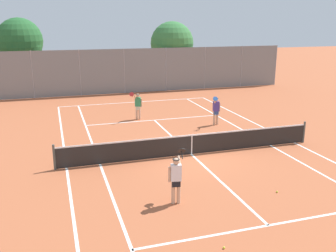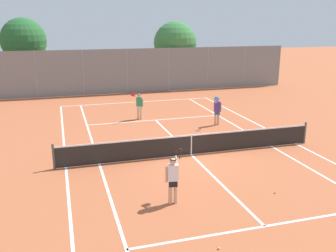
# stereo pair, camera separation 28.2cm
# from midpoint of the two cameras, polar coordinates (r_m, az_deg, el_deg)

# --- Properties ---
(ground_plane) EXTENTS (120.00, 120.00, 0.00)m
(ground_plane) POSITION_cam_midpoint_polar(r_m,az_deg,el_deg) (17.05, 3.13, -4.37)
(ground_plane) COLOR #B25B38
(court_line_markings) EXTENTS (11.10, 23.90, 0.01)m
(court_line_markings) POSITION_cam_midpoint_polar(r_m,az_deg,el_deg) (17.05, 3.13, -4.36)
(court_line_markings) COLOR white
(court_line_markings) RESTS_ON ground
(tennis_net) EXTENTS (12.00, 0.10, 1.07)m
(tennis_net) POSITION_cam_midpoint_polar(r_m,az_deg,el_deg) (16.88, 3.16, -2.75)
(tennis_net) COLOR #474C47
(tennis_net) RESTS_ON ground
(player_near_side) EXTENTS (0.76, 0.72, 1.77)m
(player_near_side) POSITION_cam_midpoint_polar(r_m,az_deg,el_deg) (12.34, 0.57, -7.81)
(player_near_side) COLOR #D8A884
(player_near_side) RESTS_ON ground
(player_far_left) EXTENTS (0.86, 0.67, 1.77)m
(player_far_left) POSITION_cam_midpoint_polar(r_m,az_deg,el_deg) (22.92, -4.97, 3.27)
(player_far_left) COLOR #D8A884
(player_far_left) RESTS_ON ground
(player_far_right) EXTENTS (0.70, 0.73, 1.77)m
(player_far_right) POSITION_cam_midpoint_polar(r_m,az_deg,el_deg) (21.77, 6.96, 2.54)
(player_far_right) COLOR #D8A884
(player_far_right) RESTS_ON ground
(loose_tennis_ball_0) EXTENTS (0.07, 0.07, 0.07)m
(loose_tennis_ball_0) POSITION_cam_midpoint_polar(r_m,az_deg,el_deg) (10.56, 7.73, -17.90)
(loose_tennis_ball_0) COLOR #D1DB33
(loose_tennis_ball_0) RESTS_ON ground
(loose_tennis_ball_1) EXTENTS (0.07, 0.07, 0.07)m
(loose_tennis_ball_1) POSITION_cam_midpoint_polar(r_m,az_deg,el_deg) (13.92, 15.72, -9.62)
(loose_tennis_ball_1) COLOR #D1DB33
(loose_tennis_ball_1) RESTS_ON ground
(back_fence) EXTENTS (28.76, 0.08, 3.68)m
(back_fence) POSITION_cam_midpoint_polar(r_m,az_deg,el_deg) (31.41, -6.92, 8.29)
(back_fence) COLOR gray
(back_fence) RESTS_ON ground
(tree_behind_left) EXTENTS (3.76, 3.76, 6.13)m
(tree_behind_left) POSITION_cam_midpoint_polar(r_m,az_deg,el_deg) (34.26, -21.69, 11.80)
(tree_behind_left) COLOR brown
(tree_behind_left) RESTS_ON ground
(tree_behind_right) EXTENTS (3.84, 3.84, 5.83)m
(tree_behind_right) POSITION_cam_midpoint_polar(r_m,az_deg,el_deg) (34.24, 0.40, 12.32)
(tree_behind_right) COLOR brown
(tree_behind_right) RESTS_ON ground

